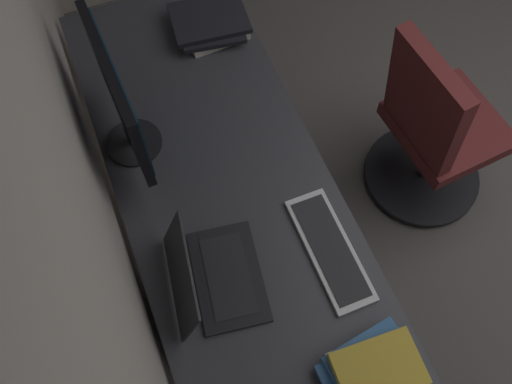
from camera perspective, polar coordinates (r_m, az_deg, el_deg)
The scene contains 9 objects.
wall_back at distance 1.18m, azimuth -15.77°, elevation -14.95°, with size 5.30×0.10×2.60m, color beige.
desk at distance 1.89m, azimuth -1.41°, elevation -4.40°, with size 2.31×0.72×0.73m.
drawer_pedestal at distance 2.15m, azimuth -0.69°, elevation -10.80°, with size 0.40×0.51×0.69m.
monitor_primary at distance 1.83m, azimuth -13.94°, elevation 9.27°, with size 0.51×0.20×0.45m.
laptop_leftmost at distance 1.73m, azimuth -4.80°, elevation -8.67°, with size 0.38×0.33×0.20m.
keyboard_main at distance 1.81m, azimuth 7.66°, elevation -5.90°, with size 0.42×0.14×0.02m.
book_stack_near at distance 2.31m, azimuth -4.75°, elevation 17.01°, with size 0.28×0.32×0.07m.
book_stack_far at distance 1.69m, azimuth 12.11°, elevation -17.38°, with size 0.21×0.29×0.09m.
office_chair at distance 2.46m, azimuth 17.83°, elevation 5.78°, with size 0.56×0.57×0.97m.
Camera 1 is at (-0.33, 1.99, 2.41)m, focal length 38.67 mm.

